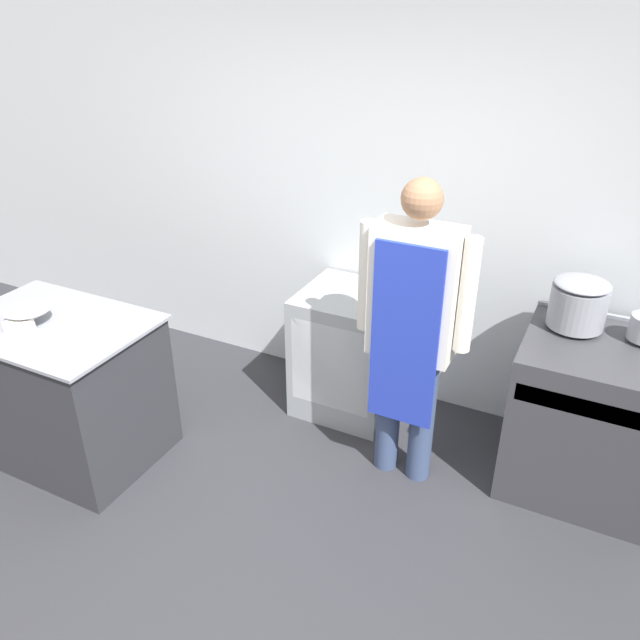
# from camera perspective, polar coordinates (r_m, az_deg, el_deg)

# --- Properties ---
(ground_plane) EXTENTS (14.00, 14.00, 0.00)m
(ground_plane) POSITION_cam_1_polar(r_m,az_deg,el_deg) (3.31, -11.20, -24.01)
(ground_plane) COLOR #2D2D33
(wall_back) EXTENTS (8.00, 0.05, 2.70)m
(wall_back) POSITION_cam_1_polar(r_m,az_deg,el_deg) (4.12, 5.31, 10.45)
(wall_back) COLOR silver
(wall_back) RESTS_ON ground_plane
(prep_counter) EXTENTS (1.11, 0.78, 0.90)m
(prep_counter) POSITION_cam_1_polar(r_m,az_deg,el_deg) (4.08, -22.25, -5.83)
(prep_counter) COLOR #2D2D33
(prep_counter) RESTS_ON ground_plane
(stove) EXTENTS (0.82, 0.76, 0.94)m
(stove) POSITION_cam_1_polar(r_m,az_deg,el_deg) (3.85, 23.41, -8.12)
(stove) COLOR #38383D
(stove) RESTS_ON ground_plane
(fridge_unit) EXTENTS (0.64, 0.62, 0.86)m
(fridge_unit) POSITION_cam_1_polar(r_m,az_deg,el_deg) (4.20, 2.68, -2.90)
(fridge_unit) COLOR #93999E
(fridge_unit) RESTS_ON ground_plane
(person_cook) EXTENTS (0.64, 0.24, 1.79)m
(person_cook) POSITION_cam_1_polar(r_m,az_deg,el_deg) (3.35, 8.42, -0.08)
(person_cook) COLOR #38476B
(person_cook) RESTS_ON ground_plane
(mixing_bowl) EXTENTS (0.26, 0.26, 0.08)m
(mixing_bowl) POSITION_cam_1_polar(r_m,az_deg,el_deg) (3.90, -25.07, 0.33)
(mixing_bowl) COLOR gray
(mixing_bowl) RESTS_ON prep_counter
(plastic_tub) EXTENTS (0.12, 0.12, 0.07)m
(plastic_tub) POSITION_cam_1_polar(r_m,az_deg,el_deg) (3.83, -25.82, -0.47)
(plastic_tub) COLOR silver
(plastic_tub) RESTS_ON prep_counter
(stock_pot) EXTENTS (0.30, 0.30, 0.28)m
(stock_pot) POSITION_cam_1_polar(r_m,az_deg,el_deg) (3.67, 22.57, 1.49)
(stock_pot) COLOR gray
(stock_pot) RESTS_ON stove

